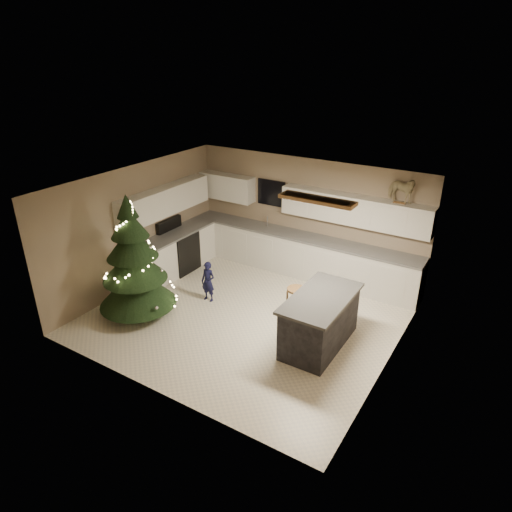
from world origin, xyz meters
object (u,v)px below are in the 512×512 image
Objects in this scene: toddler at (208,282)px; christmas_tree at (134,267)px; bar_stool at (296,296)px; island at (320,321)px; rocking_horse at (401,190)px.

christmas_tree is at bearing -127.98° from toddler.
bar_stool is 1.87m from toddler.
christmas_tree is at bearing -165.01° from island.
bar_stool is at bearing 162.18° from rocking_horse.
island is 2.57m from toddler.
island is 3.04m from rocking_horse.
island reaches higher than bar_stool.
christmas_tree is 2.85× the size of toddler.
bar_stool is 2.87m from rocking_horse.
christmas_tree reaches higher than bar_stool.
island is 0.87m from bar_stool.
bar_stool is 0.79× the size of toddler.
rocking_horse is (0.48, 2.41, 1.79)m from island.
toddler reaches higher than bar_stool.
bar_stool is at bearing 8.35° from toddler.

